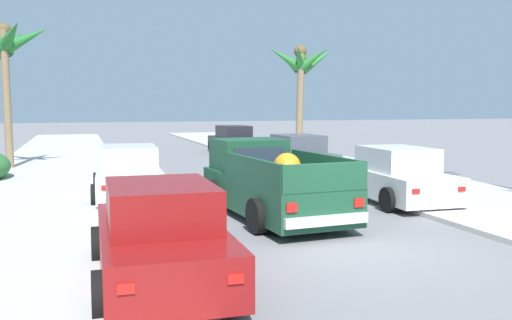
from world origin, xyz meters
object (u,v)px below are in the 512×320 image
at_px(car_right_near, 297,156).
at_px(palm_tree_right_fore, 301,66).
at_px(pickup_truck, 269,184).
at_px(car_left_mid, 395,177).
at_px(palm_tree_left_mid, 4,47).
at_px(car_right_mid, 160,237).
at_px(car_left_near, 233,140).
at_px(car_left_far, 129,174).

height_order(car_right_near, palm_tree_right_fore, palm_tree_right_fore).
bearing_deg(pickup_truck, palm_tree_right_fore, 65.63).
distance_m(car_left_mid, palm_tree_left_mid, 16.39).
bearing_deg(palm_tree_right_fore, palm_tree_left_mid, -158.00).
distance_m(car_right_near, car_left_mid, 6.65).
xyz_separation_m(pickup_truck, car_right_mid, (-3.23, -4.32, -0.07)).
bearing_deg(car_left_mid, car_right_near, 92.04).
xyz_separation_m(car_left_near, palm_tree_left_mid, (-11.02, -5.40, 4.28)).
height_order(car_right_mid, palm_tree_left_mid, palm_tree_left_mid).
height_order(car_right_mid, palm_tree_right_fore, palm_tree_right_fore).
bearing_deg(pickup_truck, car_left_far, 130.29).
bearing_deg(car_left_mid, car_right_mid, -144.61).
bearing_deg(car_left_far, car_right_near, 29.72).
relative_size(car_left_near, palm_tree_right_fore, 0.70).
relative_size(car_left_mid, car_left_far, 1.00).
bearing_deg(car_right_mid, pickup_truck, 53.21).
bearing_deg(car_right_near, car_left_near, 88.95).
bearing_deg(palm_tree_left_mid, car_left_mid, -45.59).
relative_size(car_right_near, car_left_mid, 1.00).
height_order(car_left_far, palm_tree_left_mid, palm_tree_left_mid).
relative_size(car_left_near, car_left_mid, 1.01).
bearing_deg(car_right_mid, car_left_mid, 35.39).
bearing_deg(car_left_near, palm_tree_right_fore, 10.70).
height_order(car_left_near, car_right_near, same).
bearing_deg(car_right_mid, car_right_near, 59.42).
relative_size(car_left_far, palm_tree_left_mid, 0.72).
height_order(palm_tree_right_fore, palm_tree_left_mid, palm_tree_right_fore).
relative_size(car_left_near, palm_tree_left_mid, 0.72).
relative_size(car_right_mid, palm_tree_right_fore, 0.69).
height_order(car_left_near, car_right_mid, same).
height_order(car_left_near, palm_tree_left_mid, palm_tree_left_mid).
distance_m(pickup_truck, car_left_far, 4.69).
xyz_separation_m(pickup_truck, palm_tree_right_fore, (8.29, 18.30, 4.19)).
relative_size(palm_tree_right_fore, palm_tree_left_mid, 1.03).
xyz_separation_m(car_right_mid, palm_tree_left_mid, (-3.89, 16.40, 4.28)).
distance_m(car_left_near, car_right_mid, 22.93).
bearing_deg(pickup_truck, car_right_near, 63.45).
bearing_deg(palm_tree_right_fore, car_left_near, -169.30).
bearing_deg(pickup_truck, palm_tree_left_mid, 120.53).
distance_m(car_right_near, palm_tree_left_mid, 12.54).
bearing_deg(car_left_far, car_left_near, 63.50).
height_order(pickup_truck, palm_tree_left_mid, palm_tree_left_mid).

